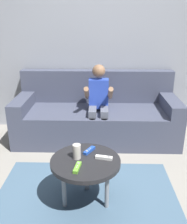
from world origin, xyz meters
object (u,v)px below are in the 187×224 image
(couch, at_px, (96,116))
(coffee_table, at_px, (85,164))
(person_seated_on_couch, at_px, (99,101))
(game_remote_blue_near_edge, at_px, (89,150))
(soda_can, at_px, (77,151))
(game_remote_lime_center, at_px, (77,167))
(game_remote_white_far_corner, at_px, (104,158))

(couch, height_order, coffee_table, couch)
(person_seated_on_couch, relative_size, game_remote_blue_near_edge, 7.13)
(couch, relative_size, game_remote_blue_near_edge, 14.73)
(coffee_table, height_order, soda_can, soda_can)
(person_seated_on_couch, bearing_deg, game_remote_lime_center, -97.00)
(couch, bearing_deg, game_remote_lime_center, -95.05)
(game_remote_white_far_corner, bearing_deg, couch, 93.55)
(couch, xyz_separation_m, soda_can, (-0.14, -1.27, 0.19))
(coffee_table, bearing_deg, couch, 86.84)
(person_seated_on_couch, distance_m, coffee_table, 1.13)
(coffee_table, distance_m, game_remote_blue_near_edge, 0.14)
(coffee_table, bearing_deg, game_remote_blue_near_edge, 78.85)
(game_remote_blue_near_edge, distance_m, game_remote_white_far_corner, 0.17)
(couch, relative_size, person_seated_on_couch, 2.07)
(person_seated_on_couch, xyz_separation_m, coffee_table, (-0.10, -1.11, -0.18))
(game_remote_blue_near_edge, bearing_deg, person_seated_on_couch, 85.76)
(game_remote_blue_near_edge, relative_size, game_remote_lime_center, 0.96)
(game_remote_lime_center, bearing_deg, soda_can, 96.15)
(coffee_table, xyz_separation_m, game_remote_white_far_corner, (0.15, 0.02, 0.05))
(coffee_table, height_order, game_remote_blue_near_edge, game_remote_blue_near_edge)
(person_seated_on_couch, bearing_deg, couch, 98.38)
(person_seated_on_couch, bearing_deg, game_remote_blue_near_edge, -94.24)
(game_remote_lime_center, bearing_deg, coffee_table, 67.71)
(couch, distance_m, game_remote_blue_near_edge, 1.17)
(coffee_table, distance_m, game_remote_white_far_corner, 0.16)
(couch, height_order, game_remote_blue_near_edge, couch)
(couch, bearing_deg, coffee_table, -93.16)
(game_remote_blue_near_edge, distance_m, soda_can, 0.15)
(game_remote_blue_near_edge, height_order, soda_can, soda_can)
(coffee_table, relative_size, game_remote_lime_center, 3.98)
(coffee_table, xyz_separation_m, game_remote_blue_near_edge, (0.03, 0.13, 0.05))
(game_remote_blue_near_edge, height_order, game_remote_lime_center, same)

